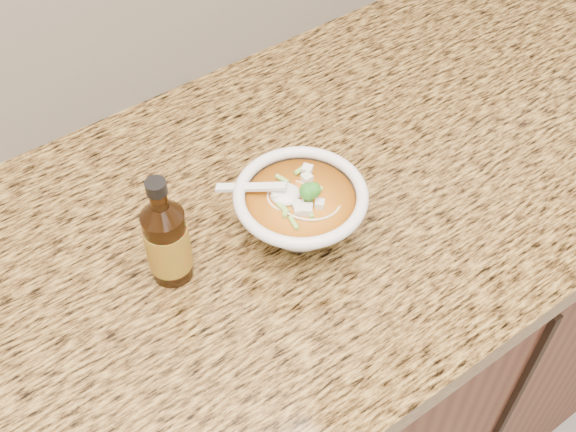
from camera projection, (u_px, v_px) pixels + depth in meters
counter_slab at (108, 306)px, 0.92m from camera, size 4.00×0.68×0.04m
soup_bowl at (300, 211)px, 0.94m from camera, size 0.17×0.17×0.10m
hot_sauce_bottle at (167, 241)px, 0.88m from camera, size 0.06×0.06×0.17m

